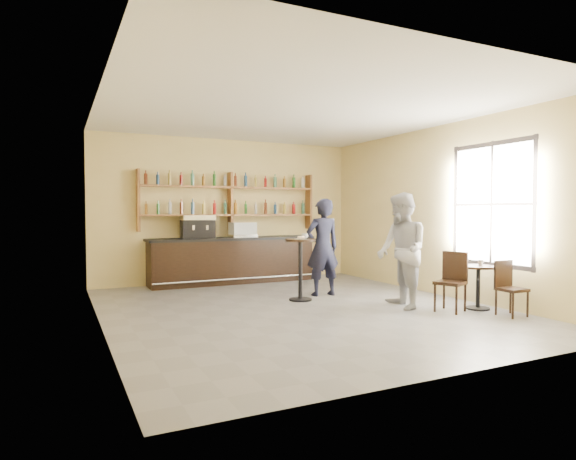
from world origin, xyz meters
name	(u,v)px	position (x,y,z in m)	size (l,w,h in m)	color
floor	(298,309)	(0.00, 0.00, 0.00)	(7.00, 7.00, 0.00)	slate
ceiling	(298,111)	(0.00, 0.00, 3.20)	(7.00, 7.00, 0.00)	white
wall_back	(228,211)	(0.00, 3.50, 1.60)	(7.00, 7.00, 0.00)	#DEC67E
wall_front	(464,210)	(0.00, -3.50, 1.60)	(7.00, 7.00, 0.00)	#DEC67E
wall_left	(100,210)	(-3.00, 0.00, 1.60)	(7.00, 7.00, 0.00)	#DEC67E
wall_right	(440,210)	(3.00, 0.00, 1.60)	(7.00, 7.00, 0.00)	#DEC67E
window_pane	(492,204)	(2.99, -1.20, 1.70)	(2.00, 2.00, 0.00)	white
window_frame	(491,204)	(2.99, -1.20, 1.70)	(0.04, 1.70, 2.10)	black
shelf_unit	(230,201)	(0.00, 3.37, 1.81)	(4.00, 0.26, 1.40)	brown
liquor_bottles	(230,194)	(0.00, 3.37, 1.98)	(3.68, 0.10, 1.00)	#8C5919
bar_counter	(233,260)	(-0.03, 3.15, 0.50)	(3.72, 0.73, 1.01)	black
espresso_machine	(198,227)	(-0.81, 3.15, 1.25)	(0.69, 0.44, 0.49)	black
pastry_case	(242,230)	(0.21, 3.15, 1.17)	(0.55, 0.44, 0.33)	silver
pedestal_table	(300,270)	(0.36, 0.63, 0.55)	(0.53, 0.53, 1.09)	black
napkin	(300,239)	(0.36, 0.63, 1.09)	(0.16, 0.16, 0.00)	white
donut	(301,238)	(0.37, 0.62, 1.12)	(0.13, 0.13, 0.05)	tan
cup_pedestal	(305,236)	(0.50, 0.73, 1.14)	(0.12, 0.12, 0.09)	white
man_main	(323,247)	(0.96, 0.89, 0.91)	(0.66, 0.44, 1.82)	black
cafe_table	(478,287)	(2.60, -1.30, 0.35)	(0.56, 0.56, 0.71)	black
cup_cafe	(481,263)	(2.65, -1.30, 0.75)	(0.09, 0.09, 0.09)	white
chair_west	(450,282)	(2.05, -1.25, 0.47)	(0.41, 0.41, 0.94)	black
chair_south	(512,289)	(2.65, -1.90, 0.42)	(0.36, 0.36, 0.83)	black
patron_second	(402,250)	(1.53, -0.71, 0.95)	(0.92, 0.72, 1.89)	#A3A2A8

